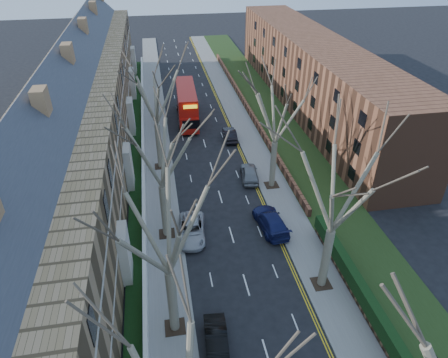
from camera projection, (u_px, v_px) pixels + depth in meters
pavement_left at (155, 127)px, 54.79m from camera, size 3.00×102.00×0.12m
pavement_right at (241, 120)px, 56.56m from camera, size 3.00×102.00×0.12m
terrace_left at (83, 117)px, 44.08m from camera, size 9.70×78.00×13.60m
flats_right at (312, 73)px, 58.92m from camera, size 13.97×54.00×10.00m
wall_hedge_right at (388, 338)px, 25.55m from camera, size 0.70×24.00×1.80m
front_wall_left at (143, 152)px, 47.61m from camera, size 0.30×78.00×1.00m
grass_verge_right at (271, 117)px, 57.18m from camera, size 6.00×102.00×0.06m
tree_left_mid at (164, 219)px, 22.35m from camera, size 10.50×10.50×14.71m
tree_left_far at (158, 143)px, 30.81m from camera, size 10.15×10.15×14.22m
tree_left_dist at (153, 87)px, 40.60m from camera, size 10.50×10.50×14.71m
tree_right_mid at (340, 181)px, 25.69m from camera, size 10.50×10.50×14.71m
tree_right_far at (278, 104)px, 37.47m from camera, size 10.15×10.15×14.22m
double_decker_bus at (187, 105)px, 55.59m from camera, size 3.10×11.11×4.61m
car_left_mid at (216, 342)px, 25.83m from camera, size 1.71×4.23×1.37m
car_left_far at (192, 230)px, 35.28m from camera, size 2.82×5.24×1.40m
car_right_near at (271, 221)px, 36.22m from camera, size 2.64×5.50×1.55m
car_right_mid at (249, 173)px, 43.26m from camera, size 2.29×4.56×1.49m
car_right_far at (230, 134)px, 51.32m from camera, size 1.68×4.29×1.39m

